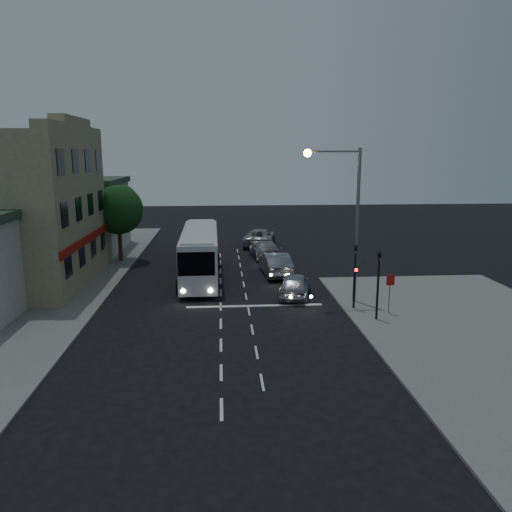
{
  "coord_description": "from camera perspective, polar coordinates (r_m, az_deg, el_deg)",
  "views": [
    {
      "loc": [
        0.05,
        -26.08,
        8.8
      ],
      "look_at": [
        2.36,
        5.88,
        2.2
      ],
      "focal_mm": 35.0,
      "sensor_mm": 36.0,
      "label": 1
    }
  ],
  "objects": [
    {
      "name": "sidewalk_far",
      "position": [
        37.53,
        -24.39,
        -2.89
      ],
      "size": [
        12.0,
        50.0,
        0.12
      ],
      "primitive_type": "cube",
      "color": "slate",
      "rests_on": "ground"
    },
    {
      "name": "car_suv",
      "position": [
        31.29,
        4.48,
        -3.29
      ],
      "size": [
        2.74,
        4.73,
        1.51
      ],
      "primitive_type": "imported",
      "rotation": [
        0.0,
        0.0,
        2.91
      ],
      "color": "#9C9DAC",
      "rests_on": "ground"
    },
    {
      "name": "car_sedan_b",
      "position": [
        42.5,
        1.02,
        0.74
      ],
      "size": [
        2.64,
        5.47,
        1.54
      ],
      "primitive_type": "imported",
      "rotation": [
        0.0,
        0.0,
        3.24
      ],
      "color": "gray",
      "rests_on": "ground"
    },
    {
      "name": "ground",
      "position": [
        27.53,
        -4.06,
        -7.03
      ],
      "size": [
        120.0,
        120.0,
        0.0
      ],
      "primitive_type": "plane",
      "color": "black"
    },
    {
      "name": "tour_bus",
      "position": [
        35.55,
        -6.42,
        0.41
      ],
      "size": [
        2.76,
        11.64,
        3.56
      ],
      "rotation": [
        0.0,
        0.0,
        0.01
      ],
      "color": "silver",
      "rests_on": "ground"
    },
    {
      "name": "regulatory_sign",
      "position": [
        28.38,
        15.06,
        -3.47
      ],
      "size": [
        0.45,
        0.12,
        2.2
      ],
      "color": "slate",
      "rests_on": "sidewalk_near"
    },
    {
      "name": "car_sedan_a",
      "position": [
        36.69,
        2.22,
        -0.9
      ],
      "size": [
        2.12,
        5.19,
        1.67
      ],
      "primitive_type": "imported",
      "rotation": [
        0.0,
        0.0,
        3.21
      ],
      "color": "gray",
      "rests_on": "ground"
    },
    {
      "name": "traffic_signal_main",
      "position": [
        28.62,
        11.27,
        -1.47
      ],
      "size": [
        0.25,
        0.35,
        4.1
      ],
      "color": "black",
      "rests_on": "sidewalk_near"
    },
    {
      "name": "sidewalk_near",
      "position": [
        27.05,
        25.03,
        -8.35
      ],
      "size": [
        12.0,
        24.0,
        0.12
      ],
      "primitive_type": "cube",
      "color": "slate",
      "rests_on": "ground"
    },
    {
      "name": "traffic_signal_side",
      "position": [
        26.98,
        13.81,
        -2.38
      ],
      "size": [
        0.18,
        0.15,
        4.1
      ],
      "color": "black",
      "rests_on": "sidewalk_near"
    },
    {
      "name": "car_sedan_c",
      "position": [
        48.42,
        0.43,
        2.16
      ],
      "size": [
        3.7,
        6.33,
        1.65
      ],
      "primitive_type": "imported",
      "rotation": [
        0.0,
        0.0,
        2.97
      ],
      "color": "#A3A3A3",
      "rests_on": "ground"
    },
    {
      "name": "low_building_north",
      "position": [
        48.34,
        -20.45,
        4.48
      ],
      "size": [
        9.4,
        9.4,
        6.5
      ],
      "color": "#A8A297",
      "rests_on": "sidewalk_far"
    },
    {
      "name": "road_markings",
      "position": [
        30.7,
        -1.66,
        -5.01
      ],
      "size": [
        8.0,
        30.55,
        0.01
      ],
      "color": "silver",
      "rests_on": "ground"
    },
    {
      "name": "street_tree",
      "position": [
        42.15,
        -15.48,
        5.36
      ],
      "size": [
        4.0,
        4.0,
        6.2
      ],
      "color": "black",
      "rests_on": "sidewalk_far"
    },
    {
      "name": "streetlight",
      "position": [
        29.37,
        10.31,
        5.46
      ],
      "size": [
        3.32,
        0.44,
        9.0
      ],
      "color": "slate",
      "rests_on": "sidewalk_near"
    },
    {
      "name": "main_building",
      "position": [
        37.03,
        -26.44,
        4.78
      ],
      "size": [
        10.12,
        12.0,
        11.0
      ],
      "color": "#817855",
      "rests_on": "sidewalk_far"
    }
  ]
}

